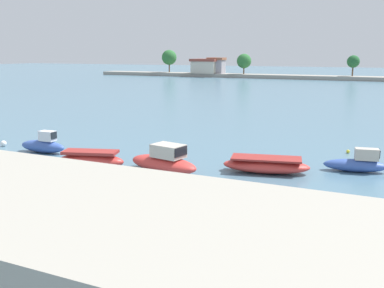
# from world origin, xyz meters

# --- Properties ---
(ground_plane) EXTENTS (400.00, 400.00, 0.00)m
(ground_plane) POSITION_xyz_m (0.00, 0.00, 0.00)
(ground_plane) COLOR slate
(moored_boat_0) EXTENTS (3.56, 1.22, 1.52)m
(moored_boat_0) POSITION_xyz_m (-8.12, 6.24, 0.52)
(moored_boat_0) COLOR #3856A8
(moored_boat_0) RESTS_ON ground
(moored_boat_1) EXTENTS (4.20, 2.49, 1.09)m
(moored_boat_1) POSITION_xyz_m (-2.53, 4.15, 0.52)
(moored_boat_1) COLOR #C63833
(moored_boat_1) RESTS_ON ground
(moored_boat_2) EXTENTS (4.78, 2.61, 1.64)m
(moored_boat_2) POSITION_xyz_m (1.70, 5.35, 0.60)
(moored_boat_2) COLOR #C63833
(moored_boat_2) RESTS_ON ground
(moored_boat_3) EXTENTS (5.14, 2.78, 0.88)m
(moored_boat_3) POSITION_xyz_m (6.99, 7.69, 0.42)
(moored_boat_3) COLOR #C63833
(moored_boat_3) RESTS_ON ground
(moored_boat_4) EXTENTS (3.63, 1.66, 1.38)m
(moored_boat_4) POSITION_xyz_m (11.66, 10.05, 0.48)
(moored_boat_4) COLOR #3856A8
(moored_boat_4) RESTS_ON ground
(mooring_buoy_0) EXTENTS (0.29, 0.29, 0.29)m
(mooring_buoy_0) POSITION_xyz_m (7.92, 3.97, 0.14)
(mooring_buoy_0) COLOR orange
(mooring_buoy_0) RESTS_ON ground
(mooring_buoy_1) EXTENTS (0.24, 0.24, 0.24)m
(mooring_buoy_1) POSITION_xyz_m (10.71, 14.79, 0.12)
(mooring_buoy_1) COLOR yellow
(mooring_buoy_1) RESTS_ON ground
(mooring_buoy_4) EXTENTS (0.42, 0.42, 0.42)m
(mooring_buoy_4) POSITION_xyz_m (-12.23, 6.57, 0.21)
(mooring_buoy_4) COLOR white
(mooring_buoy_4) RESTS_ON ground
(distant_shoreline) EXTENTS (137.97, 6.52, 7.52)m
(distant_shoreline) POSITION_xyz_m (-2.78, 99.16, 2.04)
(distant_shoreline) COLOR gray
(distant_shoreline) RESTS_ON ground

